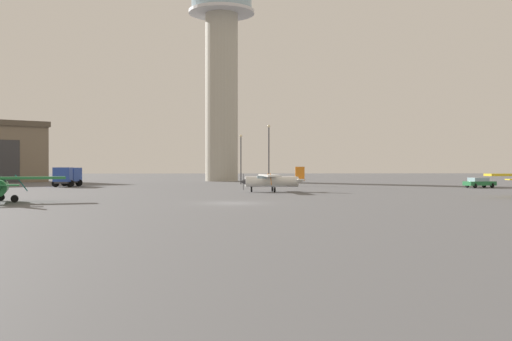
# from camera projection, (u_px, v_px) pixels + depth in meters

# --- Properties ---
(ground_plane) EXTENTS (400.00, 400.00, 0.00)m
(ground_plane) POSITION_uv_depth(u_px,v_px,m) (232.00, 203.00, 46.55)
(ground_plane) COLOR #545456
(control_tower) EXTENTS (12.69, 12.69, 41.18)m
(control_tower) POSITION_uv_depth(u_px,v_px,m) (222.00, 64.00, 116.66)
(control_tower) COLOR #B2AD9E
(control_tower) RESTS_ON ground_plane
(airplane_green) EXTENTS (9.85, 7.74, 2.93)m
(airplane_green) POSITION_uv_depth(u_px,v_px,m) (0.00, 185.00, 47.10)
(airplane_green) COLOR #287A42
(airplane_green) RESTS_ON ground_plane
(airplane_white) EXTENTS (7.47, 9.50, 2.81)m
(airplane_white) POSITION_uv_depth(u_px,v_px,m) (272.00, 180.00, 67.08)
(airplane_white) COLOR white
(airplane_white) RESTS_ON ground_plane
(truck_box_blue) EXTENTS (3.35, 5.97, 2.71)m
(truck_box_blue) POSITION_uv_depth(u_px,v_px,m) (68.00, 175.00, 84.83)
(truck_box_blue) COLOR #38383D
(truck_box_blue) RESTS_ON ground_plane
(car_green) EXTENTS (4.32, 2.88, 1.37)m
(car_green) POSITION_uv_depth(u_px,v_px,m) (479.00, 182.00, 79.74)
(car_green) COLOR #287A42
(car_green) RESTS_ON ground_plane
(light_post_west) EXTENTS (0.44, 0.44, 9.02)m
(light_post_west) POSITION_uv_depth(u_px,v_px,m) (269.00, 150.00, 89.22)
(light_post_west) COLOR #38383D
(light_post_west) RESTS_ON ground_plane
(light_post_east) EXTENTS (0.44, 0.44, 7.93)m
(light_post_east) POSITION_uv_depth(u_px,v_px,m) (241.00, 154.00, 96.24)
(light_post_east) COLOR #38383D
(light_post_east) RESTS_ON ground_plane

